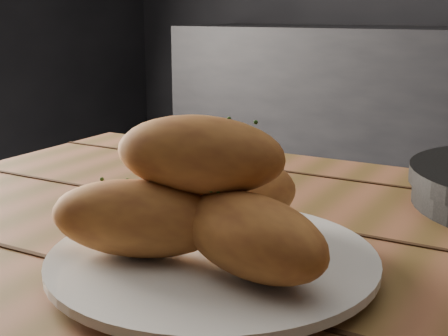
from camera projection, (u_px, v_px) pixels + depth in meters
plate at (213, 262)px, 0.55m from camera, size 0.29×0.29×0.02m
bread_rolls at (205, 202)px, 0.53m from camera, size 0.27×0.22×0.12m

